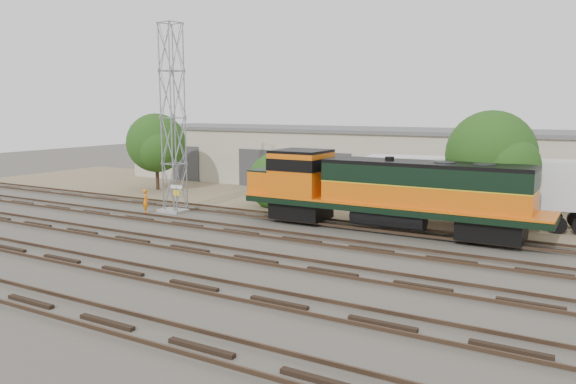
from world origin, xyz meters
The scene contains 12 objects.
ground centered at (0.00, 0.00, 0.00)m, with size 140.00×140.00×0.00m, color #47423A.
dirt_strip centered at (0.00, 15.00, 0.01)m, with size 80.00×16.00×0.02m, color #726047.
tracks centered at (0.00, -3.00, 0.08)m, with size 80.00×20.40×0.28m.
warehouse centered at (0.04, 22.98, 2.65)m, with size 58.40×10.40×5.30m.
locomotive centered at (2.91, 6.00, 2.45)m, with size 17.81×3.12×4.28m.
signal_tower centered at (-11.82, 4.84, 6.20)m, with size 1.88×1.88×12.71m.
sign_post centered at (-10.18, 3.12, 1.55)m, with size 0.90×0.14×2.21m.
worker centered at (-13.21, 3.40, 0.82)m, with size 0.60×0.39×1.63m, color orange.
semi_trailer centered at (7.35, 10.82, 2.57)m, with size 13.54×4.98×4.09m.
tree_west centered at (-19.89, 11.76, 3.98)m, with size 5.34×5.09×6.66m.
tree_mid centered at (-6.50, 9.83, 1.75)m, with size 4.42×4.21×4.21m.
tree_east centered at (8.31, 9.58, 4.28)m, with size 5.46×5.20×7.01m.
Camera 1 is at (14.20, -24.38, 7.17)m, focal length 35.00 mm.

